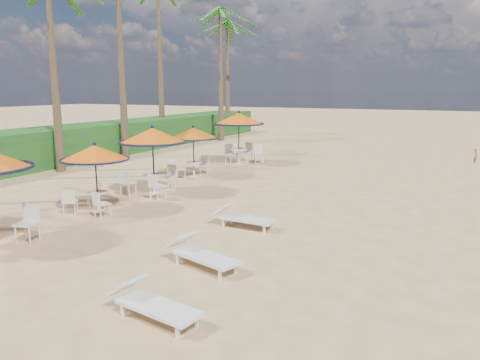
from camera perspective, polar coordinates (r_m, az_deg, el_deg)
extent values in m
plane|color=tan|center=(9.50, -11.57, -12.51)|extent=(160.00, 160.00, 0.00)
cube|color=#194716|center=(26.16, -20.55, 4.12)|extent=(3.00, 40.00, 1.80)
cylinder|color=black|center=(14.99, -17.10, 0.14)|extent=(0.05, 0.05, 2.08)
cone|color=#D05D12|center=(14.86, -17.28, 3.23)|extent=(2.08, 2.08, 0.45)
torus|color=black|center=(14.89, -17.24, 2.43)|extent=(2.09, 2.09, 0.06)
sphere|color=black|center=(14.83, -17.34, 4.23)|extent=(0.11, 0.11, 0.11)
cylinder|color=silver|center=(15.07, -17.01, -1.45)|extent=(0.63, 0.63, 0.04)
cylinder|color=silver|center=(15.14, -16.95, -2.56)|extent=(0.07, 0.07, 0.63)
cylinder|color=black|center=(17.02, -10.51, 2.25)|extent=(0.05, 0.05, 2.40)
cone|color=#D05D12|center=(16.91, -10.63, 5.39)|extent=(2.40, 2.40, 0.52)
torus|color=black|center=(16.93, -10.60, 4.59)|extent=(2.40, 2.40, 0.07)
sphere|color=black|center=(16.88, -10.66, 6.42)|extent=(0.13, 0.13, 0.13)
cylinder|color=silver|center=(17.11, -10.46, 0.63)|extent=(0.73, 0.73, 0.04)
cylinder|color=silver|center=(17.17, -10.42, -0.50)|extent=(0.08, 0.08, 0.73)
cylinder|color=black|center=(20.21, -5.68, 3.38)|extent=(0.05, 0.05, 2.13)
cone|color=#D05D12|center=(20.12, -5.73, 5.73)|extent=(2.13, 2.13, 0.46)
torus|color=black|center=(20.14, -5.72, 5.13)|extent=(2.13, 2.13, 0.06)
sphere|color=black|center=(20.09, -5.74, 6.49)|extent=(0.11, 0.11, 0.11)
cylinder|color=silver|center=(20.27, -5.66, 2.16)|extent=(0.65, 0.65, 0.04)
cylinder|color=silver|center=(20.32, -5.64, 1.31)|extent=(0.07, 0.07, 0.65)
cylinder|color=black|center=(23.56, -0.16, 5.07)|extent=(0.06, 0.06, 2.57)
cone|color=#D05D12|center=(23.48, -0.16, 7.51)|extent=(2.57, 2.57, 0.56)
torus|color=black|center=(23.50, -0.16, 6.88)|extent=(2.57, 2.57, 0.08)
sphere|color=black|center=(23.46, -0.16, 8.30)|extent=(0.13, 0.13, 0.13)
cylinder|color=silver|center=(23.63, -0.16, 3.80)|extent=(0.78, 0.78, 0.04)
cylinder|color=silver|center=(23.68, -0.16, 2.92)|extent=(0.09, 0.09, 0.78)
cube|color=silver|center=(8.03, -9.88, -15.07)|extent=(1.60, 0.81, 0.06)
cube|color=silver|center=(8.47, -13.63, -12.33)|extent=(0.60, 0.64, 0.38)
cube|color=silver|center=(8.09, -9.84, -15.98)|extent=(0.05, 0.05, 0.22)
cube|color=silver|center=(10.05, -4.17, -9.35)|extent=(1.69, 1.01, 0.07)
cube|color=silver|center=(10.55, -7.16, -7.23)|extent=(0.68, 0.71, 0.39)
cube|color=silver|center=(10.10, -4.16, -10.15)|extent=(0.06, 0.06, 0.22)
cube|color=silver|center=(12.83, 0.88, -4.79)|extent=(1.56, 0.63, 0.06)
cube|color=silver|center=(13.14, -2.07, -3.52)|extent=(0.54, 0.58, 0.38)
cube|color=silver|center=(12.87, 0.88, -5.41)|extent=(0.05, 0.05, 0.22)
cone|color=brown|center=(22.81, -21.67, 11.19)|extent=(0.44, 0.44, 8.20)
cone|color=brown|center=(26.43, -14.23, 12.96)|extent=(0.44, 0.44, 9.53)
cone|color=brown|center=(32.70, -9.68, 13.37)|extent=(0.44, 0.44, 10.27)
cone|color=brown|center=(34.34, -2.36, 12.32)|extent=(0.44, 0.44, 8.97)
sphere|color=#24611B|center=(34.72, -2.42, 19.74)|extent=(0.56, 0.56, 0.56)
cone|color=brown|center=(38.03, -1.53, 11.91)|extent=(0.44, 0.44, 8.58)
sphere|color=#24611B|center=(38.33, -1.57, 18.34)|extent=(0.56, 0.56, 0.56)
imported|color=brown|center=(26.54, 26.78, 2.65)|extent=(0.20, 0.30, 0.82)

